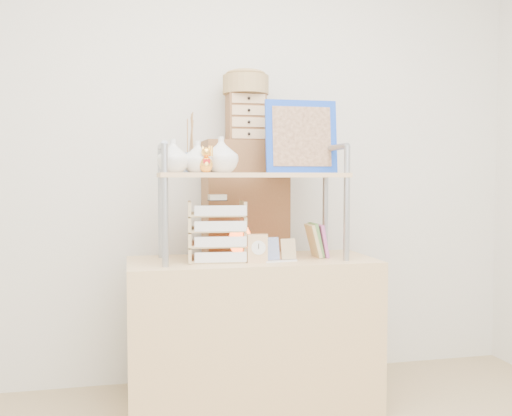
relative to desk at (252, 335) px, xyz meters
The scene contains 10 objects.
room_shell 1.55m from the desk, 90.00° to the right, with size 3.42×3.41×2.61m.
desk is the anchor object (origin of this frame).
cabinet 0.48m from the desk, 83.73° to the left, with size 0.45×0.24×1.35m, color brown.
hutch 0.84m from the desk, 169.91° to the left, with size 0.92×0.34×0.80m.
letter_tray 0.53m from the desk, behind, with size 0.28×0.27×0.32m.
salt_lamp 0.47m from the desk, behind, with size 0.12×0.11×0.18m.
desk_clock 0.46m from the desk, 89.28° to the right, with size 0.10×0.05×0.13m.
postcard_stand 0.44m from the desk, 41.76° to the right, with size 0.17×0.07×0.12m.
drawer_chest 1.15m from the desk, 83.33° to the left, with size 0.20×0.16×0.25m.
woven_basket 1.32m from the desk, 83.37° to the left, with size 0.25×0.25×0.10m, color olive.
Camera 1 is at (-0.59, -1.51, 1.15)m, focal length 40.00 mm.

